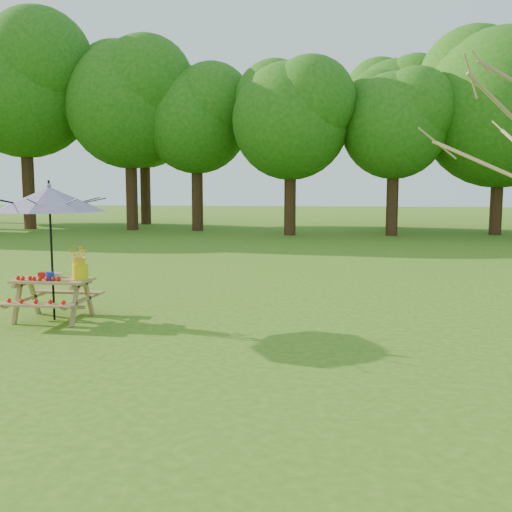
# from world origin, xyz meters

# --- Properties ---
(treeline) EXTENTS (60.00, 12.00, 16.00)m
(treeline) POSITION_xyz_m (0.00, 22.00, 8.00)
(treeline) COLOR #16590F
(treeline) RESTS_ON ground
(picnic_table) EXTENTS (1.20, 1.32, 0.67)m
(picnic_table) POSITION_xyz_m (-0.44, 3.35, 0.33)
(picnic_table) COLOR #A28349
(picnic_table) RESTS_ON ground
(patio_umbrella) EXTENTS (2.06, 2.06, 2.25)m
(patio_umbrella) POSITION_xyz_m (-0.44, 3.36, 1.95)
(patio_umbrella) COLOR black
(patio_umbrella) RESTS_ON ground
(produce_bins) EXTENTS (0.34, 0.45, 0.13)m
(produce_bins) POSITION_xyz_m (-0.50, 3.37, 0.72)
(produce_bins) COLOR red
(produce_bins) RESTS_ON picnic_table
(tomatoes_row) EXTENTS (0.77, 0.13, 0.07)m
(tomatoes_row) POSITION_xyz_m (-0.59, 3.18, 0.71)
(tomatoes_row) COLOR red
(tomatoes_row) RESTS_ON picnic_table
(flower_bucket) EXTENTS (0.38, 0.35, 0.56)m
(flower_bucket) POSITION_xyz_m (0.01, 3.40, 0.97)
(flower_bucket) COLOR yellow
(flower_bucket) RESTS_ON picnic_table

